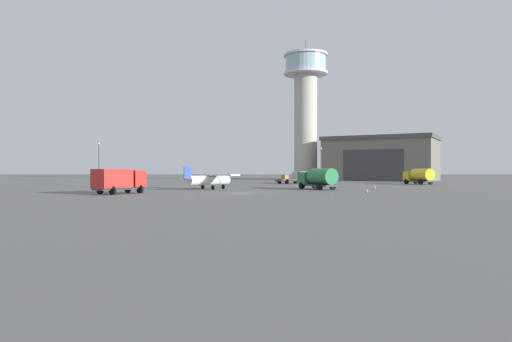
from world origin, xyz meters
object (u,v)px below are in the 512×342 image
(control_tower, at_px, (306,103))
(light_post_west, at_px, (321,161))
(truck_flatbed_silver, at_px, (294,178))
(traffic_cone_near_left, at_px, (367,191))
(airplane_white, at_px, (208,179))
(truck_fuel_tanker_yellow, at_px, (419,176))
(truck_fuel_tanker_green, at_px, (318,178))
(truck_box_red, at_px, (119,180))
(light_post_east, at_px, (99,159))
(traffic_cone_near_right, at_px, (375,187))

(control_tower, xyz_separation_m, light_post_west, (1.14, -23.61, -16.35))
(truck_flatbed_silver, xyz_separation_m, traffic_cone_near_left, (6.25, -36.33, -0.91))
(truck_flatbed_silver, bearing_deg, control_tower, 38.02)
(airplane_white, relative_size, truck_flatbed_silver, 1.35)
(light_post_west, bearing_deg, control_tower, 92.77)
(control_tower, bearing_deg, truck_fuel_tanker_yellow, -64.08)
(traffic_cone_near_left, bearing_deg, airplane_white, 155.69)
(truck_fuel_tanker_green, bearing_deg, truck_flatbed_silver, -25.01)
(truck_fuel_tanker_yellow, bearing_deg, traffic_cone_near_left, 129.99)
(control_tower, relative_size, traffic_cone_near_left, 67.97)
(traffic_cone_near_left, bearing_deg, truck_box_red, -175.64)
(truck_fuel_tanker_green, bearing_deg, traffic_cone_near_left, 178.16)
(control_tower, bearing_deg, truck_fuel_tanker_green, -93.82)
(truck_box_red, xyz_separation_m, truck_fuel_tanker_yellow, (47.18, 33.97, -0.01))
(control_tower, bearing_deg, light_post_east, -153.41)
(truck_flatbed_silver, distance_m, traffic_cone_near_left, 36.88)
(control_tower, bearing_deg, traffic_cone_near_right, -85.96)
(truck_flatbed_silver, distance_m, truck_fuel_tanker_yellow, 24.10)
(truck_box_red, bearing_deg, traffic_cone_near_right, -37.37)
(truck_fuel_tanker_green, distance_m, truck_box_red, 27.70)
(truck_flatbed_silver, distance_m, truck_fuel_tanker_green, 26.78)
(truck_fuel_tanker_yellow, bearing_deg, truck_box_red, 104.49)
(truck_flatbed_silver, height_order, traffic_cone_near_left, truck_flatbed_silver)
(control_tower, xyz_separation_m, truck_fuel_tanker_green, (-3.98, -59.51, -19.36))
(truck_box_red, height_order, light_post_east, light_post_east)
(traffic_cone_near_left, relative_size, traffic_cone_near_right, 0.79)
(truck_box_red, xyz_separation_m, light_post_east, (-19.41, 47.14, 3.58))
(truck_fuel_tanker_yellow, height_order, light_post_east, light_post_east)
(truck_fuel_tanker_green, height_order, truck_fuel_tanker_yellow, same)
(truck_box_red, height_order, light_post_west, light_post_west)
(light_post_east, bearing_deg, control_tower, 26.59)
(airplane_white, height_order, light_post_west, light_post_west)
(airplane_white, xyz_separation_m, traffic_cone_near_left, (20.54, -9.28, -1.24))
(airplane_white, relative_size, truck_box_red, 1.37)
(control_tower, height_order, truck_box_red, control_tower)
(traffic_cone_near_left, bearing_deg, truck_flatbed_silver, 99.77)
(traffic_cone_near_left, bearing_deg, light_post_west, 89.55)
(truck_fuel_tanker_green, height_order, light_post_west, light_post_west)
(airplane_white, relative_size, truck_fuel_tanker_yellow, 1.36)
(traffic_cone_near_left, bearing_deg, light_post_east, 137.63)
(control_tower, height_order, truck_fuel_tanker_green, control_tower)
(truck_flatbed_silver, bearing_deg, light_post_west, 11.68)
(truck_fuel_tanker_green, distance_m, traffic_cone_near_right, 8.27)
(truck_fuel_tanker_green, bearing_deg, light_post_west, -36.33)
(truck_box_red, bearing_deg, traffic_cone_near_left, -53.09)
(truck_flatbed_silver, relative_size, traffic_cone_near_left, 11.81)
(control_tower, xyz_separation_m, light_post_east, (-48.42, -24.23, -15.77))
(truck_flatbed_silver, distance_m, light_post_east, 43.98)
(truck_flatbed_silver, xyz_separation_m, truck_box_red, (-23.53, -38.60, 0.49))
(truck_box_red, relative_size, traffic_cone_near_right, 9.18)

